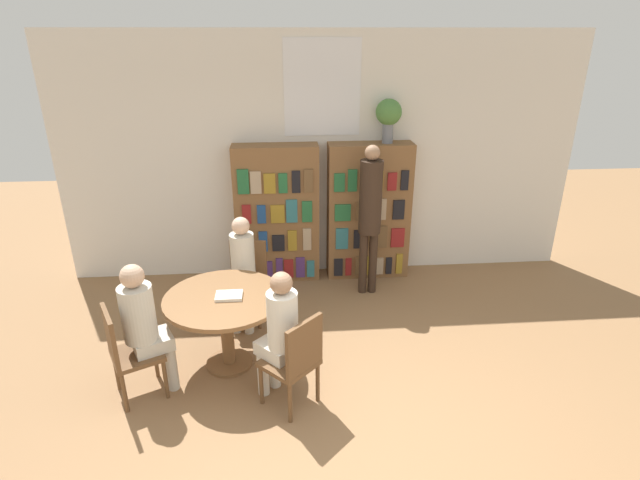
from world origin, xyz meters
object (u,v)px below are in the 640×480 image
bookshelf_right (368,212)px  reading_table (225,310)px  flower_vase (389,115)px  chair_left_side (247,277)px  seated_reader_right (279,329)px  chair_far_side (296,359)px  seated_reader_left (242,267)px  bookshelf_left (277,214)px  chair_near_camera (126,350)px  seated_reader_back (144,321)px  librarian_standing (370,207)px

bookshelf_right → reading_table: bearing=-131.8°
flower_vase → reading_table: size_ratio=0.47×
chair_left_side → seated_reader_right: seated_reader_right is taller
chair_far_side → seated_reader_left: size_ratio=0.71×
bookshelf_left → flower_vase: bearing=0.2°
bookshelf_right → reading_table: bookshelf_right is taller
bookshelf_right → seated_reader_left: size_ratio=1.40×
chair_near_camera → seated_reader_back: 0.29m
seated_reader_left → librarian_standing: (1.44, 0.63, 0.40)m
bookshelf_left → seated_reader_left: 1.20m
chair_far_side → seated_reader_right: (-0.13, 0.13, 0.21)m
bookshelf_right → chair_far_side: bookshelf_right is taller
reading_table → seated_reader_back: size_ratio=0.89×
bookshelf_left → chair_left_side: bookshelf_left is taller
flower_vase → chair_near_camera: 3.79m
librarian_standing → reading_table: bearing=-139.6°
flower_vase → chair_left_side: (-1.68, -0.96, -1.57)m
seated_reader_back → librarian_standing: (2.20, 1.65, 0.38)m
flower_vase → reading_table: 2.97m
chair_near_camera → seated_reader_right: 1.31m
reading_table → seated_reader_left: bearing=80.4°
bookshelf_right → seated_reader_right: (-1.14, -2.34, -0.17)m
flower_vase → seated_reader_left: (-1.71, -1.14, -1.37)m
chair_left_side → flower_vase: bearing=-140.7°
flower_vase → chair_far_side: flower_vase is taller
librarian_standing → bookshelf_right: bearing=81.5°
bookshelf_right → flower_vase: (0.19, 0.00, 1.20)m
reading_table → chair_left_side: bearing=80.4°
bookshelf_right → chair_far_side: (-1.02, -2.47, -0.37)m
chair_left_side → chair_far_side: (0.47, -1.51, 0.00)m
seated_reader_left → librarian_standing: size_ratio=0.68×
seated_reader_left → seated_reader_right: (0.38, -1.20, 0.00)m
bookshelf_left → seated_reader_back: bookshelf_left is taller
chair_far_side → seated_reader_right: 0.28m
chair_left_side → seated_reader_back: seated_reader_back is taller
flower_vase → seated_reader_right: flower_vase is taller
seated_reader_left → seated_reader_right: size_ratio=1.00×
chair_far_side → chair_left_side: bearing=63.0°
chair_left_side → seated_reader_left: 0.28m
bookshelf_left → seated_reader_back: (-1.13, -2.15, -0.15)m
seated_reader_left → seated_reader_back: seated_reader_back is taller
bookshelf_left → seated_reader_right: (0.01, -2.34, -0.17)m
chair_near_camera → seated_reader_right: size_ratio=0.71×
bookshelf_right → seated_reader_left: bearing=-143.3°
bookshelf_left → chair_near_camera: size_ratio=1.97×
chair_near_camera → seated_reader_back: seated_reader_back is taller
flower_vase → seated_reader_right: bearing=-119.7°
flower_vase → chair_near_camera: bearing=-139.7°
seated_reader_left → seated_reader_back: size_ratio=0.99×
seated_reader_left → seated_reader_right: bearing=117.0°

